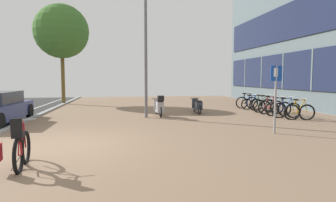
{
  "coord_description": "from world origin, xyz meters",
  "views": [
    {
      "loc": [
        1.63,
        -7.78,
        1.84
      ],
      "look_at": [
        3.25,
        1.94,
        1.02
      ],
      "focal_mm": 29.75,
      "sensor_mm": 36.0,
      "label": 1
    }
  ],
  "objects_px": {
    "street_tree": "(62,32)",
    "bicycle_rack_00": "(299,112)",
    "bicycle_rack_04": "(265,106)",
    "scooter_near": "(159,107)",
    "bicycle_rack_07": "(247,102)",
    "parking_sign": "(276,91)",
    "bicycle_foreground": "(20,149)",
    "bicycle_rack_06": "(252,104)",
    "lamp_post": "(146,44)",
    "scooter_mid": "(198,106)",
    "bicycle_rack_03": "(271,107)",
    "bicycle_rack_01": "(286,110)",
    "bicycle_rack_02": "(278,109)",
    "bicycle_rack_05": "(261,105)"
  },
  "relations": [
    {
      "from": "bicycle_rack_00",
      "to": "parking_sign",
      "type": "height_order",
      "value": "parking_sign"
    },
    {
      "from": "bicycle_rack_04",
      "to": "bicycle_rack_02",
      "type": "bearing_deg",
      "value": -92.05
    },
    {
      "from": "bicycle_rack_07",
      "to": "parking_sign",
      "type": "height_order",
      "value": "parking_sign"
    },
    {
      "from": "bicycle_rack_05",
      "to": "bicycle_rack_06",
      "type": "relative_size",
      "value": 1.02
    },
    {
      "from": "bicycle_rack_06",
      "to": "street_tree",
      "type": "height_order",
      "value": "street_tree"
    },
    {
      "from": "parking_sign",
      "to": "bicycle_rack_06",
      "type": "bearing_deg",
      "value": 69.5
    },
    {
      "from": "lamp_post",
      "to": "bicycle_rack_00",
      "type": "bearing_deg",
      "value": -15.43
    },
    {
      "from": "bicycle_rack_01",
      "to": "bicycle_rack_03",
      "type": "distance_m",
      "value": 1.38
    },
    {
      "from": "bicycle_rack_02",
      "to": "parking_sign",
      "type": "xyz_separation_m",
      "value": [
        -2.56,
        -4.02,
        1.05
      ]
    },
    {
      "from": "bicycle_rack_02",
      "to": "bicycle_rack_01",
      "type": "bearing_deg",
      "value": -90.77
    },
    {
      "from": "bicycle_rack_00",
      "to": "street_tree",
      "type": "height_order",
      "value": "street_tree"
    },
    {
      "from": "bicycle_rack_01",
      "to": "bicycle_rack_02",
      "type": "xyz_separation_m",
      "value": [
        0.01,
        0.69,
        -0.01
      ]
    },
    {
      "from": "bicycle_foreground",
      "to": "parking_sign",
      "type": "distance_m",
      "value": 7.55
    },
    {
      "from": "bicycle_rack_01",
      "to": "bicycle_rack_02",
      "type": "distance_m",
      "value": 0.69
    },
    {
      "from": "bicycle_rack_00",
      "to": "bicycle_rack_01",
      "type": "height_order",
      "value": "bicycle_rack_01"
    },
    {
      "from": "scooter_near",
      "to": "parking_sign",
      "type": "xyz_separation_m",
      "value": [
        3.22,
        -4.74,
        0.93
      ]
    },
    {
      "from": "bicycle_rack_07",
      "to": "lamp_post",
      "type": "height_order",
      "value": "lamp_post"
    },
    {
      "from": "bicycle_rack_00",
      "to": "parking_sign",
      "type": "bearing_deg",
      "value": -135.96
    },
    {
      "from": "bicycle_rack_04",
      "to": "scooter_mid",
      "type": "height_order",
      "value": "bicycle_rack_04"
    },
    {
      "from": "street_tree",
      "to": "bicycle_rack_01",
      "type": "bearing_deg",
      "value": -37.68
    },
    {
      "from": "bicycle_rack_00",
      "to": "bicycle_rack_03",
      "type": "bearing_deg",
      "value": 95.16
    },
    {
      "from": "bicycle_rack_05",
      "to": "street_tree",
      "type": "distance_m",
      "value": 14.23
    },
    {
      "from": "parking_sign",
      "to": "bicycle_rack_05",
      "type": "bearing_deg",
      "value": 65.54
    },
    {
      "from": "bicycle_rack_05",
      "to": "lamp_post",
      "type": "relative_size",
      "value": 0.21
    },
    {
      "from": "bicycle_rack_07",
      "to": "scooter_near",
      "type": "distance_m",
      "value": 6.38
    },
    {
      "from": "bicycle_foreground",
      "to": "bicycle_rack_06",
      "type": "xyz_separation_m",
      "value": [
        9.6,
        9.22,
        -0.07
      ]
    },
    {
      "from": "bicycle_rack_02",
      "to": "bicycle_rack_04",
      "type": "bearing_deg",
      "value": 87.95
    },
    {
      "from": "bicycle_rack_06",
      "to": "street_tree",
      "type": "relative_size",
      "value": 0.18
    },
    {
      "from": "bicycle_foreground",
      "to": "scooter_near",
      "type": "relative_size",
      "value": 0.74
    },
    {
      "from": "bicycle_rack_03",
      "to": "parking_sign",
      "type": "xyz_separation_m",
      "value": [
        -2.55,
        -4.71,
        1.05
      ]
    },
    {
      "from": "bicycle_rack_01",
      "to": "bicycle_rack_04",
      "type": "xyz_separation_m",
      "value": [
        0.06,
        2.06,
        -0.0
      ]
    },
    {
      "from": "bicycle_rack_04",
      "to": "scooter_near",
      "type": "relative_size",
      "value": 0.75
    },
    {
      "from": "bicycle_rack_01",
      "to": "bicycle_rack_04",
      "type": "height_order",
      "value": "bicycle_rack_01"
    },
    {
      "from": "bicycle_rack_01",
      "to": "bicycle_rack_07",
      "type": "height_order",
      "value": "bicycle_rack_01"
    },
    {
      "from": "bicycle_rack_02",
      "to": "parking_sign",
      "type": "bearing_deg",
      "value": -122.45
    },
    {
      "from": "bicycle_rack_01",
      "to": "scooter_near",
      "type": "relative_size",
      "value": 0.76
    },
    {
      "from": "scooter_near",
      "to": "scooter_mid",
      "type": "distance_m",
      "value": 2.33
    },
    {
      "from": "scooter_near",
      "to": "street_tree",
      "type": "bearing_deg",
      "value": 127.75
    },
    {
      "from": "bicycle_rack_06",
      "to": "scooter_near",
      "type": "distance_m",
      "value": 6.11
    },
    {
      "from": "bicycle_rack_04",
      "to": "lamp_post",
      "type": "height_order",
      "value": "lamp_post"
    },
    {
      "from": "bicycle_rack_00",
      "to": "parking_sign",
      "type": "relative_size",
      "value": 0.61
    },
    {
      "from": "scooter_mid",
      "to": "scooter_near",
      "type": "bearing_deg",
      "value": -157.33
    },
    {
      "from": "bicycle_foreground",
      "to": "bicycle_rack_03",
      "type": "xyz_separation_m",
      "value": [
        9.62,
        7.16,
        -0.04
      ]
    },
    {
      "from": "bicycle_rack_04",
      "to": "scooter_near",
      "type": "height_order",
      "value": "scooter_near"
    },
    {
      "from": "bicycle_rack_05",
      "to": "bicycle_rack_07",
      "type": "xyz_separation_m",
      "value": [
        -0.22,
        1.37,
        0.01
      ]
    },
    {
      "from": "bicycle_foreground",
      "to": "bicycle_rack_03",
      "type": "height_order",
      "value": "bicycle_foreground"
    },
    {
      "from": "street_tree",
      "to": "bicycle_rack_00",
      "type": "bearing_deg",
      "value": -39.28
    },
    {
      "from": "bicycle_rack_06",
      "to": "parking_sign",
      "type": "height_order",
      "value": "parking_sign"
    },
    {
      "from": "bicycle_rack_02",
      "to": "bicycle_rack_07",
      "type": "xyz_separation_m",
      "value": [
        -0.01,
        3.44,
        0.01
      ]
    },
    {
      "from": "bicycle_rack_06",
      "to": "bicycle_rack_04",
      "type": "bearing_deg",
      "value": -86.88
    }
  ]
}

